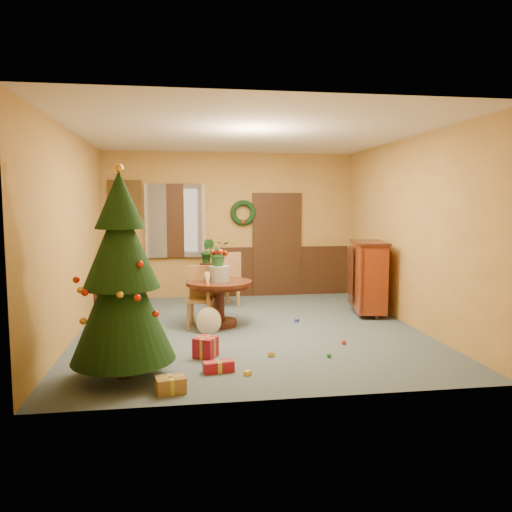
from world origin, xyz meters
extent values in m
plane|color=#324049|center=(0.00, 0.00, 0.00)|extent=(5.50, 5.50, 0.00)
plane|color=silver|center=(0.00, 0.00, 2.90)|extent=(5.50, 5.50, 0.00)
plane|color=olive|center=(0.00, 2.75, 1.45)|extent=(5.00, 0.00, 5.00)
plane|color=olive|center=(0.00, -2.75, 1.45)|extent=(5.00, 0.00, 5.00)
plane|color=olive|center=(-2.50, 0.00, 1.45)|extent=(0.00, 5.50, 5.50)
plane|color=olive|center=(2.50, 0.00, 1.45)|extent=(0.00, 5.50, 5.50)
cube|color=black|center=(1.05, 2.71, 0.50)|extent=(2.80, 0.06, 1.00)
cube|color=black|center=(0.95, 2.70, 1.05)|extent=(1.00, 0.08, 2.10)
cube|color=white|center=(0.95, 2.73, 1.00)|extent=(0.80, 0.03, 1.90)
cube|color=black|center=(-1.10, 2.70, 1.55)|extent=(1.05, 0.08, 1.45)
cube|color=white|center=(-1.10, 2.73, 1.55)|extent=(0.88, 0.03, 1.25)
cube|color=white|center=(-1.48, 2.65, 1.55)|extent=(0.42, 0.02, 1.45)
cube|color=white|center=(-0.72, 2.65, 1.55)|extent=(0.42, 0.02, 1.45)
torus|color=black|center=(0.25, 2.67, 1.70)|extent=(0.51, 0.11, 0.51)
cube|color=#4C3819|center=(-2.05, 2.71, 1.95)|extent=(0.62, 0.05, 0.78)
cube|color=gray|center=(-2.05, 2.74, 1.95)|extent=(0.48, 0.02, 0.62)
cylinder|color=black|center=(-0.42, 0.26, 0.67)|extent=(1.02, 1.02, 0.05)
cylinder|color=black|center=(-0.42, 0.26, 0.62)|extent=(0.91, 0.91, 0.04)
cylinder|color=black|center=(-0.42, 0.26, 0.34)|extent=(0.16, 0.16, 0.56)
cylinder|color=black|center=(-0.42, 0.26, 0.05)|extent=(0.54, 0.54, 0.09)
cylinder|color=slate|center=(-0.42, 0.26, 0.82)|extent=(0.32, 0.32, 0.24)
imported|color=#1E4C23|center=(-0.42, 0.26, 1.12)|extent=(0.34, 0.30, 0.38)
cube|color=olive|center=(-0.71, 0.19, 0.43)|extent=(0.47, 0.47, 0.05)
cube|color=olive|center=(-0.68, 0.37, 0.69)|extent=(0.40, 0.12, 0.48)
cube|color=olive|center=(-0.52, 0.32, 0.21)|extent=(0.05, 0.05, 0.41)
cube|color=olive|center=(-0.84, 0.38, 0.21)|extent=(0.05, 0.05, 0.41)
cube|color=olive|center=(-0.58, 0.00, 0.21)|extent=(0.05, 0.05, 0.41)
cube|color=olive|center=(-0.90, 0.06, 0.21)|extent=(0.05, 0.05, 0.41)
cube|color=olive|center=(-0.21, 1.74, 0.47)|extent=(0.59, 0.59, 0.05)
cube|color=olive|center=(-0.12, 1.57, 0.75)|extent=(0.40, 0.25, 0.52)
cube|color=olive|center=(-0.28, 1.50, 0.22)|extent=(0.06, 0.06, 0.45)
cube|color=olive|center=(0.03, 1.67, 0.22)|extent=(0.06, 0.06, 0.45)
cube|color=olive|center=(-0.45, 1.81, 0.22)|extent=(0.06, 0.06, 0.45)
cube|color=olive|center=(-0.14, 1.98, 0.22)|extent=(0.06, 0.06, 0.45)
cylinder|color=black|center=(-0.51, 2.00, 0.37)|extent=(0.09, 0.09, 0.75)
cylinder|color=black|center=(-0.51, 2.00, 0.76)|extent=(0.30, 0.30, 0.03)
imported|color=#19471E|center=(-0.51, 2.00, 1.01)|extent=(0.31, 0.29, 0.46)
cylinder|color=#382111|center=(-1.63, -1.91, 0.12)|extent=(0.14, 0.14, 0.24)
cone|color=black|center=(-1.63, -1.91, 0.86)|extent=(1.11, 1.11, 1.32)
cone|color=black|center=(-1.63, -1.91, 1.47)|extent=(0.81, 0.81, 0.96)
cone|color=black|center=(-1.63, -1.91, 1.93)|extent=(0.53, 0.53, 0.61)
sphere|color=gold|center=(-1.63, -1.91, 2.25)|extent=(0.10, 0.10, 0.10)
cube|color=black|center=(-2.11, 1.61, 0.76)|extent=(0.90, 0.48, 0.05)
cube|color=black|center=(-2.11, 1.61, 0.62)|extent=(0.85, 0.44, 0.19)
cube|color=black|center=(-2.48, 1.61, 0.36)|extent=(0.07, 0.31, 0.73)
cube|color=black|center=(-1.73, 1.61, 0.36)|extent=(0.07, 0.31, 0.73)
cube|color=#631F0B|center=(2.15, 0.68, 0.64)|extent=(0.62, 0.99, 1.14)
cube|color=black|center=(2.15, 0.68, 1.23)|extent=(0.68, 1.05, 0.05)
cylinder|color=black|center=(2.15, 0.30, 0.04)|extent=(0.06, 0.06, 0.08)
cylinder|color=black|center=(2.15, 1.07, 0.04)|extent=(0.06, 0.06, 0.08)
cube|color=brown|center=(-1.12, -2.40, 0.08)|extent=(0.32, 0.26, 0.15)
cube|color=#AAA32D|center=(-1.12, -2.40, 0.08)|extent=(0.29, 0.09, 0.16)
cube|color=#AAA32D|center=(-1.12, -2.40, 0.08)|extent=(0.08, 0.22, 0.16)
cube|color=maroon|center=(-0.71, -1.30, 0.12)|extent=(0.34, 0.34, 0.25)
cube|color=#AAA32D|center=(-0.71, -1.30, 0.12)|extent=(0.23, 0.16, 0.25)
cube|color=#AAA32D|center=(-0.71, -1.30, 0.12)|extent=(0.16, 0.23, 0.25)
cube|color=brown|center=(-1.52, -0.74, 0.06)|extent=(0.27, 0.22, 0.13)
cube|color=#AAA32D|center=(-1.52, -0.74, 0.06)|extent=(0.24, 0.09, 0.13)
cube|color=#AAA32D|center=(-1.52, -0.74, 0.06)|extent=(0.08, 0.17, 0.13)
cube|color=maroon|center=(-0.60, -1.87, 0.06)|extent=(0.36, 0.20, 0.12)
cube|color=#AAA32D|center=(-0.60, -1.87, 0.06)|extent=(0.35, 0.08, 0.12)
cube|color=#AAA32D|center=(-0.60, -1.87, 0.06)|extent=(0.07, 0.15, 0.12)
cube|color=#2A46B8|center=(0.82, 0.31, 0.03)|extent=(0.09, 0.09, 0.05)
sphere|color=#227F37|center=(0.78, -1.55, 0.03)|extent=(0.06, 0.06, 0.06)
cube|color=gold|center=(-0.29, -2.03, 0.03)|extent=(0.09, 0.09, 0.05)
sphere|color=#B8210C|center=(1.15, -1.03, 0.03)|extent=(0.06, 0.06, 0.06)
cube|color=gold|center=(0.09, -1.41, 0.03)|extent=(0.09, 0.06, 0.05)
camera|label=1|loc=(-0.99, -7.31, 1.88)|focal=35.00mm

